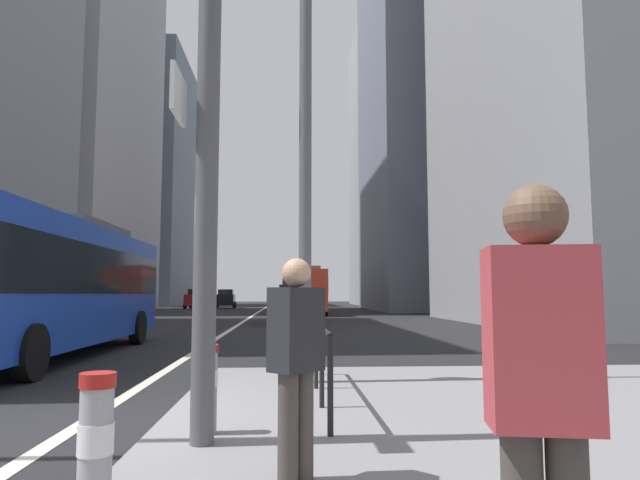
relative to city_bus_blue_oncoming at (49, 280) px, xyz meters
name	(u,v)px	position (x,y,z in m)	size (l,w,h in m)	color
ground_plane	(237,326)	(3.28, 12.92, -1.84)	(160.00, 160.00, 0.00)	black
median_island	(600,439)	(8.78, -8.08, -1.76)	(9.00, 10.00, 0.15)	gray
lane_centre_line	(251,317)	(3.28, 22.92, -1.83)	(0.20, 80.00, 0.01)	beige
office_tower_left_mid	(77,45)	(-12.72, 34.04, 21.10)	(10.65, 19.91, 45.88)	#9E9EA3
office_tower_left_far	(147,184)	(-12.72, 59.17, 13.86)	(10.74, 19.98, 31.40)	slate
office_tower_right_mid	(442,111)	(20.28, 37.56, 17.06)	(13.86, 17.62, 37.80)	slate
office_tower_right_far	(398,164)	(20.28, 59.14, 16.98)	(11.02, 19.40, 37.63)	#9E9EA3
city_bus_blue_oncoming	(49,280)	(0.00, 0.00, 0.00)	(2.75, 11.18, 3.40)	#14389E
city_bus_red_receding	(306,289)	(7.01, 27.79, 0.00)	(2.70, 11.21, 3.40)	red
city_bus_red_distant	(293,291)	(6.31, 49.92, 0.00)	(2.79, 10.53, 3.40)	red
car_oncoming_mid	(226,299)	(-0.81, 45.57, -0.85)	(2.18, 4.26, 1.94)	black
car_receding_near	(296,304)	(6.06, 14.42, -0.85)	(2.20, 4.49, 1.94)	#232838
car_receding_far	(297,304)	(6.11, 15.01, -0.85)	(2.16, 4.36, 1.94)	#B2A899
car_oncoming_far	(197,299)	(-3.60, 44.35, -0.85)	(2.19, 4.14, 1.94)	maroon
street_lamp_post	(306,62)	(5.93, -4.84, 3.45)	(5.50, 0.32, 8.00)	#56565B
bollard_left	(95,450)	(4.62, -10.44, -1.17)	(0.20, 0.20, 0.93)	#99999E
bollard_right	(208,384)	(4.88, -7.96, -1.21)	(0.20, 0.20, 0.86)	#99999E
pedestrian_railing	(319,342)	(6.08, -6.11, -0.97)	(0.06, 4.13, 0.98)	black
pedestrian_waiting	(542,395)	(6.60, -11.60, -0.69)	(0.42, 0.30, 1.78)	#423D38
pedestrian_walking	(296,357)	(5.73, -9.46, -0.79)	(0.44, 0.44, 1.63)	#423D38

